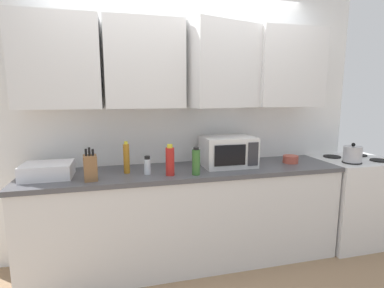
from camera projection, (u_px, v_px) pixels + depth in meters
The scene contains 12 objects.
wall_back_with_cabinets at pixel (182, 93), 2.76m from camera, with size 3.71×0.51×2.60m.
counter_run at pixel (188, 216), 2.73m from camera, with size 2.84×0.63×0.90m.
stove_range at pixel (351, 200), 3.14m from camera, with size 0.76×0.64×0.91m.
kettle at pixel (353, 154), 2.88m from camera, with size 0.17×0.17×0.19m.
microwave at pixel (228, 151), 2.75m from camera, with size 0.48×0.37×0.28m.
dish_rack at pixel (48, 171), 2.36m from camera, with size 0.38×0.30×0.12m, color silver.
knife_block at pixel (90, 168), 2.28m from camera, with size 0.11×0.13×0.26m.
bottle_red_sauce at pixel (170, 161), 2.43m from camera, with size 0.07×0.07×0.26m.
bottle_amber_vinegar at pixel (126, 158), 2.49m from camera, with size 0.05×0.05×0.28m.
bottle_clear_tall at pixel (147, 166), 2.47m from camera, with size 0.06×0.06×0.16m.
bottle_green_oil at pixel (196, 162), 2.45m from camera, with size 0.07×0.07×0.23m.
bowl_ceramic_small at pixel (291, 159), 2.89m from camera, with size 0.15×0.15×0.07m, color #B24C3D.
Camera 1 is at (-0.59, -2.81, 1.56)m, focal length 27.34 mm.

